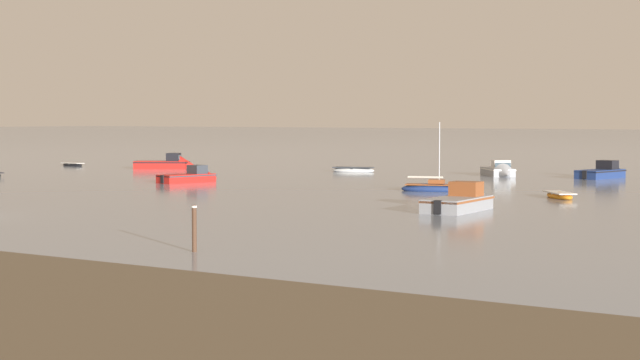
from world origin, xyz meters
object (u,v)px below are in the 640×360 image
at_px(motorboat_moored_0, 464,204).
at_px(motorboat_moored_1, 171,165).
at_px(sailboat_moored_1, 433,188).
at_px(motorboat_moored_4, 195,178).
at_px(motorboat_moored_3, 500,173).
at_px(motorboat_moored_2, 606,174).
at_px(rowboat_moored_0, 560,196).
at_px(rowboat_moored_4, 163,164).
at_px(rowboat_moored_2, 73,165).
at_px(mooring_post_left, 194,230).
at_px(rowboat_moored_3, 353,170).

bearing_deg(motorboat_moored_0, motorboat_moored_1, 56.51).
height_order(motorboat_moored_0, sailboat_moored_1, sailboat_moored_1).
bearing_deg(motorboat_moored_4, motorboat_moored_3, -24.89).
height_order(motorboat_moored_1, motorboat_moored_3, motorboat_moored_1).
bearing_deg(motorboat_moored_2, rowboat_moored_0, -157.10).
bearing_deg(motorboat_moored_2, motorboat_moored_0, -162.90).
xyz_separation_m(rowboat_moored_0, rowboat_moored_4, (-52.03, 21.08, -0.01)).
relative_size(rowboat_moored_2, motorboat_moored_4, 0.57).
bearing_deg(sailboat_moored_1, mooring_post_left, -96.64).
bearing_deg(sailboat_moored_1, motorboat_moored_4, 164.03).
height_order(rowboat_moored_3, motorboat_moored_4, motorboat_moored_4).
relative_size(rowboat_moored_2, motorboat_moored_2, 0.52).
bearing_deg(rowboat_moored_4, rowboat_moored_0, 137.06).
distance_m(rowboat_moored_2, rowboat_moored_3, 31.50).
height_order(motorboat_moored_2, rowboat_moored_4, motorboat_moored_2).
bearing_deg(mooring_post_left, rowboat_moored_4, 132.56).
height_order(rowboat_moored_0, motorboat_moored_0, motorboat_moored_0).
height_order(motorboat_moored_0, rowboat_moored_4, motorboat_moored_0).
xyz_separation_m(rowboat_moored_0, motorboat_moored_4, (-30.09, 0.12, 0.15)).
xyz_separation_m(sailboat_moored_1, rowboat_moored_4, (-42.52, 19.95, -0.08)).
relative_size(sailboat_moored_1, motorboat_moored_3, 0.92).
height_order(motorboat_moored_3, mooring_post_left, mooring_post_left).
distance_m(motorboat_moored_1, rowboat_moored_4, 8.35).
bearing_deg(motorboat_moored_4, rowboat_moored_4, 60.44).
distance_m(motorboat_moored_3, rowboat_moored_3, 14.45).
height_order(motorboat_moored_3, rowboat_moored_3, motorboat_moored_3).
bearing_deg(motorboat_moored_1, sailboat_moored_1, -51.73).
bearing_deg(rowboat_moored_2, rowboat_moored_3, 18.43).
bearing_deg(motorboat_moored_3, motorboat_moored_0, -18.47).
xyz_separation_m(motorboat_moored_2, motorboat_moored_3, (-8.43, -2.68, -0.02)).
distance_m(motorboat_moored_0, sailboat_moored_1, 14.67).
distance_m(rowboat_moored_0, motorboat_moored_2, 24.14).
distance_m(sailboat_moored_1, rowboat_moored_4, 46.97).
height_order(rowboat_moored_0, motorboat_moored_3, motorboat_moored_3).
relative_size(sailboat_moored_1, motorboat_moored_2, 0.83).
height_order(motorboat_moored_0, motorboat_moored_3, motorboat_moored_0).
xyz_separation_m(motorboat_moored_3, rowboat_moored_4, (-38.86, 0.10, -0.18)).
bearing_deg(motorboat_moored_0, rowboat_moored_0, -9.88).
relative_size(motorboat_moored_2, motorboat_moored_4, 1.10).
xyz_separation_m(motorboat_moored_1, rowboat_moored_4, (-6.09, 5.71, -0.21)).
distance_m(rowboat_moored_2, motorboat_moored_3, 45.87).
relative_size(sailboat_moored_1, rowboat_moored_4, 1.47).
relative_size(motorboat_moored_0, rowboat_moored_4, 1.84).
distance_m(motorboat_moored_3, motorboat_moored_4, 26.86).
bearing_deg(motorboat_moored_2, motorboat_moored_4, 144.46).
bearing_deg(rowboat_moored_4, motorboat_moored_0, 126.70).
bearing_deg(rowboat_moored_0, mooring_post_left, 136.25).
relative_size(motorboat_moored_0, mooring_post_left, 3.16).
relative_size(motorboat_moored_2, rowboat_moored_4, 1.78).
bearing_deg(rowboat_moored_4, sailboat_moored_1, 133.98).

